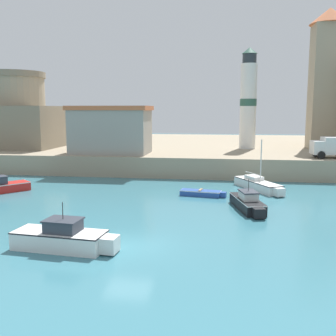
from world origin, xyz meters
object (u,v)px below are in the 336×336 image
object	(u,v)px
motorboat_black_1	(248,203)
harbor_shed_mid_row	(111,130)
sailboat_white_3	(258,184)
lighthouse	(248,100)
motorboat_white_2	(63,238)
truck_on_quay	(333,146)
dinghy_blue_0	(202,193)
fortress	(16,119)

from	to	relation	value
motorboat_black_1	harbor_shed_mid_row	world-z (taller)	harbor_shed_mid_row
sailboat_white_3	lighthouse	world-z (taller)	lighthouse
motorboat_white_2	harbor_shed_mid_row	size ratio (longest dim) A/B	0.63
truck_on_quay	harbor_shed_mid_row	bearing A→B (deg)	177.44
dinghy_blue_0	truck_on_quay	bearing A→B (deg)	37.84
dinghy_blue_0	harbor_shed_mid_row	distance (m)	16.63
dinghy_blue_0	truck_on_quay	xyz separation A→B (m)	(13.16, 10.22, 3.20)
harbor_shed_mid_row	fortress	bearing A→B (deg)	154.09
motorboat_white_2	dinghy_blue_0	bearing A→B (deg)	65.10
dinghy_blue_0	fortress	xyz separation A→B (m)	(-27.24, 19.08, 5.65)
harbor_shed_mid_row	sailboat_white_3	bearing A→B (deg)	-26.10
dinghy_blue_0	motorboat_black_1	bearing A→B (deg)	-48.95
lighthouse	harbor_shed_mid_row	xyz separation A→B (m)	(-16.00, -7.93, -3.46)
motorboat_black_1	harbor_shed_mid_row	size ratio (longest dim) A/B	0.59
truck_on_quay	sailboat_white_3	bearing A→B (deg)	-140.11
truck_on_quay	dinghy_blue_0	bearing A→B (deg)	-142.16
sailboat_white_3	fortress	xyz separation A→B (m)	(-32.20, 15.71, 5.43)
dinghy_blue_0	motorboat_black_1	distance (m)	5.52
fortress	sailboat_white_3	bearing A→B (deg)	-26.01
dinghy_blue_0	motorboat_black_1	xyz separation A→B (m)	(3.62, -4.16, 0.27)
motorboat_white_2	harbor_shed_mid_row	world-z (taller)	harbor_shed_mid_row
fortress	lighthouse	world-z (taller)	lighthouse
motorboat_black_1	truck_on_quay	world-z (taller)	truck_on_quay
lighthouse	truck_on_quay	world-z (taller)	lighthouse
truck_on_quay	motorboat_black_1	bearing A→B (deg)	-123.55
truck_on_quay	lighthouse	bearing A→B (deg)	132.93
harbor_shed_mid_row	motorboat_black_1	bearing A→B (deg)	-46.15
dinghy_blue_0	fortress	world-z (taller)	fortress
harbor_shed_mid_row	truck_on_quay	xyz separation A→B (m)	(24.39, -1.09, -1.54)
dinghy_blue_0	motorboat_white_2	distance (m)	15.43
motorboat_white_2	truck_on_quay	world-z (taller)	truck_on_quay
sailboat_white_3	harbor_shed_mid_row	bearing A→B (deg)	153.90
lighthouse	dinghy_blue_0	bearing A→B (deg)	-103.90
dinghy_blue_0	harbor_shed_mid_row	xyz separation A→B (m)	(-11.24, 11.31, 4.74)
harbor_shed_mid_row	lighthouse	bearing A→B (deg)	26.38
sailboat_white_3	dinghy_blue_0	bearing A→B (deg)	-145.81
motorboat_white_2	fortress	distance (m)	39.40
motorboat_white_2	harbor_shed_mid_row	xyz separation A→B (m)	(-4.74, 25.30, 4.38)
motorboat_white_2	fortress	bearing A→B (deg)	122.10
fortress	lighthouse	bearing A→B (deg)	0.29
truck_on_quay	fortress	bearing A→B (deg)	167.62
motorboat_black_1	lighthouse	bearing A→B (deg)	87.21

